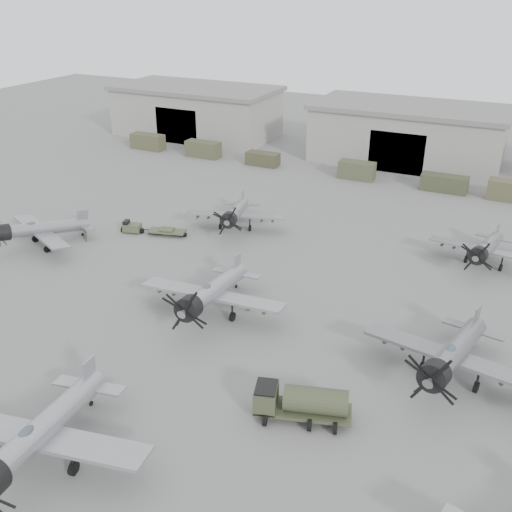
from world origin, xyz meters
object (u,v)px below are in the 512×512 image
at_px(aircraft_near_1, 36,437).
at_px(aircraft_far_1, 486,248).
at_px(aircraft_mid_0, 37,229).
at_px(ground_crew, 85,235).
at_px(aircraft_mid_1, 210,293).
at_px(aircraft_far_0, 235,213).
at_px(aircraft_mid_2, 452,355).
at_px(fuel_tanker, 302,401).
at_px(tug_trailer, 145,229).

xyz_separation_m(aircraft_near_1, aircraft_far_1, (20.24, 38.76, -0.41)).
height_order(aircraft_mid_0, ground_crew, aircraft_mid_0).
distance_m(aircraft_mid_1, aircraft_far_0, 18.54).
height_order(aircraft_near_1, aircraft_mid_2, aircraft_near_1).
bearing_deg(fuel_tanker, aircraft_mid_0, 144.27).
bearing_deg(aircraft_far_0, aircraft_mid_1, -85.56).
xyz_separation_m(aircraft_mid_1, tug_trailer, (-15.47, 12.04, -1.77)).
xyz_separation_m(aircraft_near_1, aircraft_far_0, (-6.25, 36.05, -0.37)).
height_order(aircraft_mid_0, tug_trailer, aircraft_mid_0).
relative_size(aircraft_mid_2, tug_trailer, 1.78).
height_order(aircraft_mid_0, fuel_tanker, aircraft_mid_0).
bearing_deg(aircraft_far_0, aircraft_mid_2, -50.69).
relative_size(aircraft_far_0, ground_crew, 7.38).
bearing_deg(ground_crew, aircraft_mid_1, -130.50).
relative_size(aircraft_near_1, aircraft_mid_2, 1.04).
distance_m(aircraft_near_1, aircraft_mid_0, 32.38).
distance_m(aircraft_mid_1, fuel_tanker, 14.15).
height_order(tug_trailer, ground_crew, ground_crew).
xyz_separation_m(aircraft_near_1, ground_crew, (-19.54, 26.28, -1.66)).
distance_m(aircraft_mid_2, fuel_tanker, 11.35).
bearing_deg(aircraft_mid_2, tug_trailer, 170.13).
xyz_separation_m(aircraft_far_0, ground_crew, (-13.29, -9.77, -1.29)).
distance_m(aircraft_mid_1, tug_trailer, 19.68).
xyz_separation_m(aircraft_near_1, aircraft_mid_2, (20.09, 18.59, -0.09)).
height_order(aircraft_near_1, aircraft_far_1, aircraft_near_1).
bearing_deg(tug_trailer, aircraft_near_1, -79.38).
xyz_separation_m(aircraft_near_1, tug_trailer, (-14.90, 30.85, -1.89)).
bearing_deg(aircraft_mid_1, aircraft_far_0, 107.20).
relative_size(aircraft_mid_0, fuel_tanker, 1.68).
relative_size(fuel_tanker, tug_trailer, 0.91).
xyz_separation_m(tug_trailer, ground_crew, (-4.64, -4.57, 0.23)).
distance_m(fuel_tanker, tug_trailer, 33.72).
height_order(aircraft_mid_1, fuel_tanker, aircraft_mid_1).
relative_size(aircraft_mid_2, aircraft_far_1, 1.16).
bearing_deg(fuel_tanker, aircraft_mid_1, 128.16).
height_order(aircraft_mid_0, aircraft_far_1, aircraft_mid_0).
xyz_separation_m(aircraft_far_1, ground_crew, (-39.78, -12.48, -1.25)).
relative_size(aircraft_mid_0, aircraft_mid_2, 0.86).
xyz_separation_m(aircraft_far_0, fuel_tanker, (18.31, -25.44, -0.67)).
bearing_deg(aircraft_mid_1, fuel_tanker, -39.89).
bearing_deg(aircraft_mid_1, aircraft_far_1, 41.00).
xyz_separation_m(aircraft_mid_1, aircraft_far_0, (-6.82, 17.24, -0.25)).
distance_m(aircraft_mid_2, aircraft_far_0, 31.61).
xyz_separation_m(aircraft_mid_2, aircraft_far_0, (-26.34, 17.47, -0.27)).
relative_size(aircraft_mid_1, aircraft_far_1, 1.14).
bearing_deg(aircraft_near_1, aircraft_mid_2, 31.70).
bearing_deg(ground_crew, aircraft_mid_2, -121.12).
bearing_deg(aircraft_mid_2, ground_crew, 178.46).
distance_m(aircraft_far_1, ground_crew, 41.71).
distance_m(aircraft_near_1, aircraft_far_0, 36.59).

